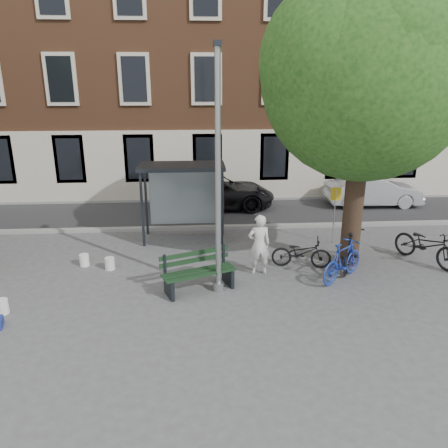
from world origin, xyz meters
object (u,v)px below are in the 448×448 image
car_dark (217,192)px  lamppost (218,188)px  bench (198,274)px  car_silver (373,191)px  bus_shelter (194,184)px  bike_d (351,249)px  notice_sign (335,203)px  bike_a (301,253)px  bike_c (427,245)px  bike_b (343,261)px

car_dark → lamppost: bearing=178.7°
lamppost → bench: (-0.52, 0.10, -2.32)m
car_silver → bus_shelter: bearing=115.5°
bus_shelter → bike_d: size_ratio=1.43×
bus_shelter → bike_d: 5.55m
car_silver → notice_sign: bearing=145.4°
bike_a → lamppost: bearing=129.4°
lamppost → car_dark: (0.35, 7.89, -2.10)m
lamppost → bench: size_ratio=3.01×
bike_a → notice_sign: size_ratio=0.89×
car_dark → car_silver: (6.84, -0.18, -0.01)m
bench → car_silver: 10.84m
bike_a → car_silver: size_ratio=0.42×
bike_a → car_dark: size_ratio=0.35×
bench → bike_a: size_ratio=1.17×
lamppost → bike_d: (3.93, 1.19, -2.18)m
bus_shelter → bike_c: (6.96, -2.66, -1.35)m
bus_shelter → car_dark: bearing=75.8°
bike_b → car_dark: car_dark is taller
lamppost → bike_a: size_ratio=3.52×
bike_d → bike_a: bearing=21.0°
car_dark → bus_shelter: bearing=167.0°
bike_b → bike_d: (0.48, 0.73, 0.04)m
bench → car_dark: car_dark is taller
bike_d → notice_sign: size_ratio=1.03×
lamppost → car_dark: bearing=87.5°
car_dark → bike_a: bearing=-160.4°
bike_a → bike_c: size_ratio=0.80×
lamppost → bus_shelter: (-0.61, 4.11, -0.87)m
bike_d → car_dark: size_ratio=0.40×
lamppost → bike_b: lamppost is taller
bus_shelter → bike_a: size_ratio=1.64×
bike_a → car_dark: (-2.17, 6.53, 0.23)m
lamppost → bike_a: bearing=28.5°
bike_c → bike_d: size_ratio=1.09×
bench → notice_sign: (4.57, 3.16, 0.95)m
car_dark → car_silver: car_dark is taller
car_silver → lamppost: bearing=137.7°
bike_c → car_silver: car_silver is taller
bike_c → bus_shelter: bearing=130.5°
bike_a → notice_sign: bearing=-28.1°
bench → bike_a: bearing=1.2°
bus_shelter → car_silver: (7.80, 3.60, -1.24)m
bike_d → car_silver: (3.26, 6.52, 0.08)m
bike_b → bike_d: bike_d is taller
lamppost → bike_c: bearing=12.8°
bus_shelter → bike_d: bearing=-32.7°
bike_a → notice_sign: notice_sign is taller
bus_shelter → bike_b: bearing=-41.9°
lamppost → notice_sign: 5.37m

